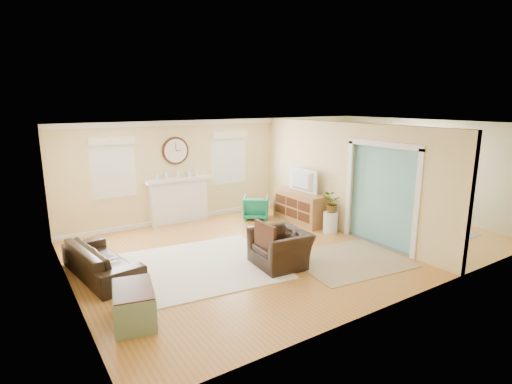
% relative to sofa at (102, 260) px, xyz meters
% --- Properties ---
extents(floor, '(9.00, 9.00, 0.00)m').
position_rel_sofa_xyz_m(floor, '(3.94, -0.54, -0.29)').
color(floor, '#A86D26').
rests_on(floor, ground).
extents(wall_back, '(9.00, 0.02, 2.60)m').
position_rel_sofa_xyz_m(wall_back, '(3.94, 2.46, 1.01)').
color(wall_back, '#E4BF82').
rests_on(wall_back, ground).
extents(wall_front, '(9.00, 0.02, 2.60)m').
position_rel_sofa_xyz_m(wall_front, '(3.94, -3.54, 1.01)').
color(wall_front, '#E4BF82').
rests_on(wall_front, ground).
extents(wall_left, '(0.02, 6.00, 2.60)m').
position_rel_sofa_xyz_m(wall_left, '(-0.56, -0.54, 1.01)').
color(wall_left, '#E4BF82').
rests_on(wall_left, ground).
extents(wall_right, '(0.02, 6.00, 2.60)m').
position_rel_sofa_xyz_m(wall_right, '(8.44, -0.54, 1.01)').
color(wall_right, '#E4BF82').
rests_on(wall_right, ground).
extents(ceiling, '(9.00, 6.00, 0.02)m').
position_rel_sofa_xyz_m(ceiling, '(3.94, -0.54, 2.31)').
color(ceiling, white).
rests_on(ceiling, wall_back).
extents(partition, '(0.17, 6.00, 2.60)m').
position_rel_sofa_xyz_m(partition, '(5.45, -0.26, 1.06)').
color(partition, '#E4BF82').
rests_on(partition, ground).
extents(fireplace, '(1.70, 0.30, 1.17)m').
position_rel_sofa_xyz_m(fireplace, '(2.44, 2.34, 0.30)').
color(fireplace, white).
rests_on(fireplace, ground).
extents(wall_clock, '(0.70, 0.07, 0.70)m').
position_rel_sofa_xyz_m(wall_clock, '(2.44, 2.43, 1.56)').
color(wall_clock, '#4C2413').
rests_on(wall_clock, wall_back).
extents(window_left, '(1.05, 0.13, 1.42)m').
position_rel_sofa_xyz_m(window_left, '(0.89, 2.42, 1.37)').
color(window_left, white).
rests_on(window_left, wall_back).
extents(window_right, '(1.05, 0.13, 1.42)m').
position_rel_sofa_xyz_m(window_right, '(3.99, 2.42, 1.37)').
color(window_right, white).
rests_on(window_right, wall_back).
extents(french_doors, '(0.06, 1.70, 2.20)m').
position_rel_sofa_xyz_m(french_doors, '(8.39, -0.54, 0.81)').
color(french_doors, white).
rests_on(french_doors, ground).
extents(pendant, '(0.30, 0.30, 0.55)m').
position_rel_sofa_xyz_m(pendant, '(6.94, -0.54, 1.91)').
color(pendant, gold).
rests_on(pendant, ceiling).
extents(rug_cream, '(3.27, 2.93, 0.02)m').
position_rel_sofa_xyz_m(rug_cream, '(1.57, -0.57, -0.28)').
color(rug_cream, '#F0E5CB').
rests_on(rug_cream, floor).
extents(rug_jute, '(2.33, 1.99, 0.01)m').
position_rel_sofa_xyz_m(rug_jute, '(4.23, -1.92, -0.29)').
color(rug_jute, tan).
rests_on(rug_jute, floor).
extents(rug_grey, '(2.59, 3.23, 0.01)m').
position_rel_sofa_xyz_m(rug_grey, '(6.67, -0.92, -0.29)').
color(rug_grey, slate).
rests_on(rug_grey, floor).
extents(sofa, '(1.07, 2.10, 0.59)m').
position_rel_sofa_xyz_m(sofa, '(0.00, 0.00, 0.00)').
color(sofa, black).
rests_on(sofa, floor).
extents(eames_chair, '(1.01, 1.13, 0.68)m').
position_rel_sofa_xyz_m(eames_chair, '(2.96, -1.35, 0.05)').
color(eames_chair, black).
rests_on(eames_chair, floor).
extents(green_chair, '(0.91, 0.92, 0.60)m').
position_rel_sofa_xyz_m(green_chair, '(4.28, 1.53, 0.01)').
color(green_chair, '#1E795D').
rests_on(green_chair, floor).
extents(trunk, '(0.73, 0.99, 0.52)m').
position_rel_sofa_xyz_m(trunk, '(0.03, -1.86, -0.04)').
color(trunk, gray).
rests_on(trunk, floor).
extents(credenza, '(0.55, 1.61, 0.80)m').
position_rel_sofa_xyz_m(credenza, '(5.07, 0.65, 0.11)').
color(credenza, '#9D6B37').
rests_on(credenza, floor).
extents(tv, '(0.17, 1.05, 0.60)m').
position_rel_sofa_xyz_m(tv, '(5.05, 0.65, 0.81)').
color(tv, black).
rests_on(tv, credenza).
extents(garden_stool, '(0.34, 0.34, 0.50)m').
position_rel_sofa_xyz_m(garden_stool, '(5.11, -0.45, -0.04)').
color(garden_stool, white).
rests_on(garden_stool, floor).
extents(potted_plant, '(0.54, 0.55, 0.46)m').
position_rel_sofa_xyz_m(potted_plant, '(5.11, -0.45, 0.44)').
color(potted_plant, '#337F33').
rests_on(potted_plant, garden_stool).
extents(dining_table, '(1.29, 2.06, 0.69)m').
position_rel_sofa_xyz_m(dining_table, '(6.67, -0.92, 0.05)').
color(dining_table, '#4C2413').
rests_on(dining_table, floor).
extents(dining_chair_n, '(0.42, 0.42, 0.86)m').
position_rel_sofa_xyz_m(dining_chair_n, '(6.60, 0.15, 0.21)').
color(dining_chair_n, slate).
rests_on(dining_chair_n, floor).
extents(dining_chair_s, '(0.49, 0.49, 1.00)m').
position_rel_sofa_xyz_m(dining_chair_s, '(6.70, -2.04, 0.30)').
color(dining_chair_s, slate).
rests_on(dining_chair_s, floor).
extents(dining_chair_w, '(0.47, 0.47, 0.93)m').
position_rel_sofa_xyz_m(dining_chair_w, '(5.93, -0.87, 0.25)').
color(dining_chair_w, white).
rests_on(dining_chair_w, floor).
extents(dining_chair_e, '(0.48, 0.48, 0.90)m').
position_rel_sofa_xyz_m(dining_chair_e, '(7.22, -1.01, 0.24)').
color(dining_chair_e, slate).
rests_on(dining_chair_e, floor).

